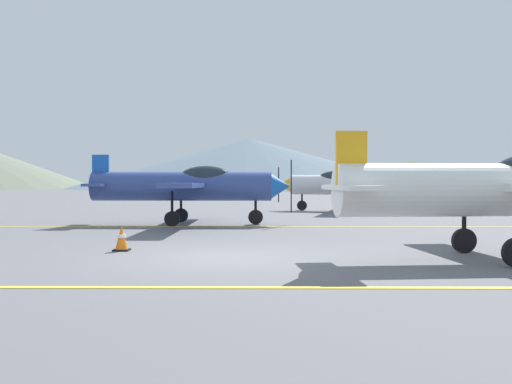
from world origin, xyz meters
The scene contains 9 objects.
ground_plane centered at (0.00, 0.00, 0.00)m, with size 400.00×400.00×0.00m, color slate.
apron_line_near centered at (0.00, -3.46, 0.01)m, with size 80.00×0.16×0.01m, color yellow.
apron_line_far centered at (0.00, 8.11, 0.01)m, with size 80.00×0.16×0.01m, color yellow.
airplane_near centered at (5.89, -0.25, 1.47)m, with size 7.60×8.73×2.61m.
airplane_mid centered at (-1.91, 9.29, 1.47)m, with size 7.52×8.68×2.61m.
airplane_far centered at (5.45, 19.10, 1.47)m, with size 7.64×8.67×2.61m.
traffic_cone_side centered at (-2.47, 1.12, 0.29)m, with size 0.36×0.36×0.59m.
hill_centerleft centered at (-1.96, 122.85, 5.97)m, with size 84.45×84.45×11.94m, color slate.
hill_centerright centered at (62.16, 142.12, 3.09)m, with size 54.87×54.87×6.18m, color #4C6651.
Camera 1 is at (0.74, -11.97, 1.60)m, focal length 39.95 mm.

